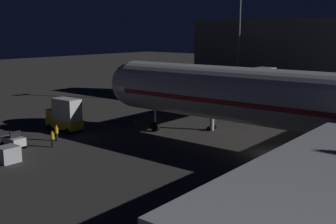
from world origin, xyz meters
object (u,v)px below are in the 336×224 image
object	(u,v)px
apron_floodlight_mast	(239,37)
catering_truck	(65,115)
ground_crew_by_belt_loader	(56,132)
ground_crew_near_nose_gear	(52,138)
baggage_tug_spare	(14,141)
jet_bridge	(234,82)
baggage_container_mid_row	(8,154)
traffic_cone_nose_starboard	(112,126)
traffic_cone_nose_port	(135,121)

from	to	relation	value
apron_floodlight_mast	catering_truck	bearing A→B (deg)	-11.39
apron_floodlight_mast	ground_crew_by_belt_loader	bearing A→B (deg)	-4.87
ground_crew_near_nose_gear	ground_crew_by_belt_loader	world-z (taller)	ground_crew_by_belt_loader
apron_floodlight_mast	catering_truck	world-z (taller)	apron_floodlight_mast
catering_truck	baggage_tug_spare	size ratio (longest dim) A/B	2.03
ground_crew_near_nose_gear	baggage_tug_spare	bearing A→B (deg)	-44.76
ground_crew_by_belt_loader	jet_bridge	bearing A→B (deg)	152.31
baggage_container_mid_row	ground_crew_by_belt_loader	size ratio (longest dim) A/B	1.00
apron_floodlight_mast	traffic_cone_nose_starboard	distance (m)	30.02
ground_crew_near_nose_gear	jet_bridge	bearing A→B (deg)	158.19
jet_bridge	baggage_container_mid_row	size ratio (longest dim) A/B	10.05
jet_bridge	baggage_container_mid_row	bearing A→B (deg)	-15.56
baggage_tug_spare	traffic_cone_nose_port	bearing A→B (deg)	175.64
catering_truck	baggage_container_mid_row	world-z (taller)	catering_truck
traffic_cone_nose_port	traffic_cone_nose_starboard	xyz separation A→B (m)	(4.40, 0.00, 0.00)
catering_truck	ground_crew_near_nose_gear	bearing A→B (deg)	42.59
catering_truck	baggage_container_mid_row	bearing A→B (deg)	28.80
baggage_tug_spare	apron_floodlight_mast	bearing A→B (deg)	174.27
traffic_cone_nose_port	baggage_tug_spare	bearing A→B (deg)	-4.36
ground_crew_by_belt_loader	traffic_cone_nose_port	bearing A→B (deg)	178.60
catering_truck	jet_bridge	bearing A→B (deg)	139.85
catering_truck	baggage_tug_spare	xyz separation A→B (m)	(8.66, 2.39, -1.27)
ground_crew_near_nose_gear	traffic_cone_nose_port	size ratio (longest dim) A/B	3.31
catering_truck	ground_crew_near_nose_gear	size ratio (longest dim) A/B	2.87
catering_truck	traffic_cone_nose_port	xyz separation A→B (m)	(-9.00, 3.74, -1.78)
catering_truck	traffic_cone_nose_port	distance (m)	9.91
baggage_container_mid_row	traffic_cone_nose_starboard	size ratio (longest dim) A/B	3.40
baggage_tug_spare	traffic_cone_nose_starboard	bearing A→B (deg)	174.20
traffic_cone_nose_port	ground_crew_near_nose_gear	bearing A→B (deg)	5.97
ground_crew_by_belt_loader	traffic_cone_nose_starboard	xyz separation A→B (m)	(-8.46, 0.31, -0.76)
catering_truck	ground_crew_by_belt_loader	xyz separation A→B (m)	(3.86, 3.42, -1.02)
catering_truck	baggage_container_mid_row	xyz separation A→B (m)	(11.67, 6.41, -1.27)
ground_crew_by_belt_loader	catering_truck	bearing A→B (deg)	-138.42
catering_truck	apron_floodlight_mast	bearing A→B (deg)	168.61
ground_crew_by_belt_loader	baggage_tug_spare	bearing A→B (deg)	-12.14
baggage_container_mid_row	jet_bridge	bearing A→B (deg)	164.44
catering_truck	traffic_cone_nose_starboard	distance (m)	6.19
traffic_cone_nose_starboard	ground_crew_by_belt_loader	bearing A→B (deg)	-2.13
apron_floodlight_mast	traffic_cone_nose_port	world-z (taller)	apron_floodlight_mast
baggage_tug_spare	traffic_cone_nose_port	size ratio (longest dim) A/B	4.67
baggage_tug_spare	baggage_container_mid_row	world-z (taller)	baggage_tug_spare
apron_floodlight_mast	baggage_container_mid_row	distance (m)	45.26
baggage_container_mid_row	catering_truck	bearing A→B (deg)	-151.20
traffic_cone_nose_port	ground_crew_by_belt_loader	bearing A→B (deg)	-1.40
ground_crew_by_belt_loader	traffic_cone_nose_starboard	size ratio (longest dim) A/B	3.41
jet_bridge	traffic_cone_nose_starboard	bearing A→B (deg)	-40.53
baggage_tug_spare	ground_crew_near_nose_gear	bearing A→B (deg)	135.24
baggage_container_mid_row	traffic_cone_nose_starboard	bearing A→B (deg)	-170.66
ground_crew_near_nose_gear	traffic_cone_nose_port	distance (m)	14.84
jet_bridge	baggage_tug_spare	size ratio (longest dim) A/B	7.31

